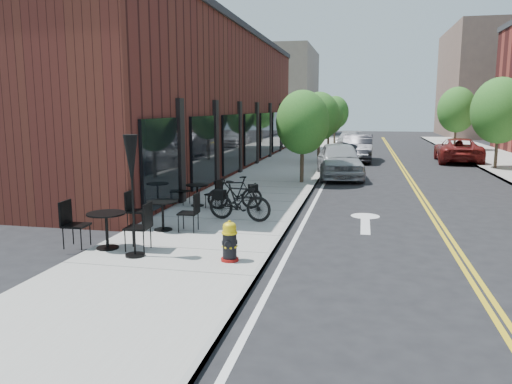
# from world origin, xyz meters

# --- Properties ---
(ground) EXTENTS (120.00, 120.00, 0.00)m
(ground) POSITION_xyz_m (0.00, 0.00, 0.00)
(ground) COLOR black
(ground) RESTS_ON ground
(sidewalk_near) EXTENTS (4.00, 70.00, 0.12)m
(sidewalk_near) POSITION_xyz_m (-2.00, 10.00, 0.06)
(sidewalk_near) COLOR #9E9B93
(sidewalk_near) RESTS_ON ground
(building_near) EXTENTS (5.00, 28.00, 7.00)m
(building_near) POSITION_xyz_m (-6.50, 14.00, 3.50)
(building_near) COLOR #4E1F19
(building_near) RESTS_ON ground
(bg_building_left) EXTENTS (8.00, 14.00, 10.00)m
(bg_building_left) POSITION_xyz_m (-8.00, 48.00, 5.00)
(bg_building_left) COLOR #726656
(bg_building_left) RESTS_ON ground
(bg_building_right) EXTENTS (10.00, 16.00, 12.00)m
(bg_building_right) POSITION_xyz_m (16.00, 50.00, 6.00)
(bg_building_right) COLOR brown
(bg_building_right) RESTS_ON ground
(tree_near_a) EXTENTS (2.20, 2.20, 3.81)m
(tree_near_a) POSITION_xyz_m (-0.60, 9.00, 2.60)
(tree_near_a) COLOR #382B1E
(tree_near_a) RESTS_ON sidewalk_near
(tree_near_b) EXTENTS (2.30, 2.30, 3.98)m
(tree_near_b) POSITION_xyz_m (-0.60, 17.00, 2.71)
(tree_near_b) COLOR #382B1E
(tree_near_b) RESTS_ON sidewalk_near
(tree_near_c) EXTENTS (2.10, 2.10, 3.67)m
(tree_near_c) POSITION_xyz_m (-0.60, 25.00, 2.53)
(tree_near_c) COLOR #382B1E
(tree_near_c) RESTS_ON sidewalk_near
(tree_near_d) EXTENTS (2.40, 2.40, 4.11)m
(tree_near_d) POSITION_xyz_m (-0.60, 33.00, 2.79)
(tree_near_d) COLOR #382B1E
(tree_near_d) RESTS_ON sidewalk_near
(tree_far_b) EXTENTS (2.80, 2.80, 4.62)m
(tree_far_b) POSITION_xyz_m (8.60, 16.00, 3.06)
(tree_far_b) COLOR #382B1E
(tree_far_b) RESTS_ON sidewalk_far
(tree_far_c) EXTENTS (2.80, 2.80, 4.62)m
(tree_far_c) POSITION_xyz_m (8.60, 28.00, 3.06)
(tree_far_c) COLOR #382B1E
(tree_far_c) RESTS_ON sidewalk_far
(fire_hydrant) EXTENTS (0.48, 0.48, 0.84)m
(fire_hydrant) POSITION_xyz_m (-0.72, -2.20, 0.52)
(fire_hydrant) COLOR maroon
(fire_hydrant) RESTS_ON sidewalk_near
(bicycle_left) EXTENTS (1.75, 0.95, 1.01)m
(bicycle_left) POSITION_xyz_m (-1.93, 2.94, 0.63)
(bicycle_left) COLOR black
(bicycle_left) RESTS_ON sidewalk_near
(bicycle_right) EXTENTS (1.89, 0.79, 1.10)m
(bicycle_right) POSITION_xyz_m (-1.41, 1.43, 0.67)
(bicycle_right) COLOR black
(bicycle_right) RESTS_ON sidewalk_near
(bistro_set_a) EXTENTS (1.82, 0.81, 0.98)m
(bistro_set_a) POSITION_xyz_m (-3.05, -0.06, 0.61)
(bistro_set_a) COLOR black
(bistro_set_a) RESTS_ON sidewalk_near
(bistro_set_b) EXTENTS (1.96, 0.88, 1.05)m
(bistro_set_b) POSITION_xyz_m (-3.60, -1.89, 0.65)
(bistro_set_b) COLOR black
(bistro_set_b) RESTS_ON sidewalk_near
(bistro_set_c) EXTENTS (1.70, 0.88, 0.89)m
(bistro_set_c) POSITION_xyz_m (-3.22, 3.17, 0.57)
(bistro_set_c) COLOR black
(bistro_set_c) RESTS_ON sidewalk_near
(patio_umbrella) EXTENTS (0.41, 0.41, 2.54)m
(patio_umbrella) POSITION_xyz_m (-2.75, -2.30, 1.94)
(patio_umbrella) COLOR black
(patio_umbrella) RESTS_ON sidewalk_near
(parked_car_a) EXTENTS (2.58, 5.06, 1.65)m
(parked_car_a) POSITION_xyz_m (0.83, 11.52, 0.83)
(parked_car_a) COLOR #999DA1
(parked_car_a) RESTS_ON ground
(parked_car_b) EXTENTS (1.81, 4.92, 1.61)m
(parked_car_b) POSITION_xyz_m (1.58, 19.02, 0.81)
(parked_car_b) COLOR black
(parked_car_b) RESTS_ON ground
(parked_car_c) EXTENTS (2.18, 4.72, 1.34)m
(parked_car_c) POSITION_xyz_m (0.80, 29.35, 0.67)
(parked_car_c) COLOR #A9A9AE
(parked_car_c) RESTS_ON ground
(parked_car_far) EXTENTS (2.68, 5.32, 1.44)m
(parked_car_far) POSITION_xyz_m (7.40, 19.76, 0.72)
(parked_car_far) COLOR maroon
(parked_car_far) RESTS_ON ground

